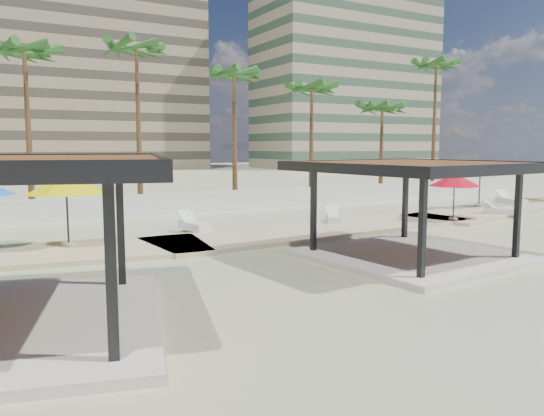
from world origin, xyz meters
The scene contains 19 objects.
ground centered at (0.00, 0.00, 0.00)m, with size 200.00×200.00×0.00m, color #CABD86.
promenade centered at (2.00, 7.67, 0.06)m, with size 44.45×7.97×0.24m.
boundary_wall centered at (0.00, 16.00, 0.60)m, with size 56.00×0.30×1.20m, color silver.
building_mid centered at (4.00, 78.00, 14.27)m, with size 38.00×16.00×30.40m.
building_east centered at (48.00, 66.00, 17.27)m, with size 32.00×15.00×36.40m.
pavilion_central centered at (1.16, 0.68, 1.97)m, with size 7.10×7.10×3.30m.
umbrella_b centered at (-8.72, 7.96, 2.44)m, with size 3.33×3.33×2.63m.
umbrella_c centered at (8.91, 5.80, 2.16)m, with size 3.21×3.21×2.30m.
umbrella_d centered at (14.88, 9.16, 2.54)m, with size 4.01×4.01×2.74m.
lounger_a centered at (-3.33, 9.25, 0.37)m, with size 0.92×2.12×0.78m.
lounger_b centered at (3.50, 8.37, 0.35)m, with size 1.48×1.91×0.71m.
lounger_c centered at (13.13, 6.22, 0.36)m, with size 1.48×1.99×0.73m.
lounger_d centered at (17.95, 9.25, 0.39)m, with size 1.27×2.37×0.85m.
palm_c centered at (-9.00, 18.10, 8.29)m, with size 3.00×3.00×9.47m.
palm_d centered at (-3.00, 18.90, 9.05)m, with size 3.00×3.00×10.28m.
palm_e centered at (3.00, 18.40, 7.98)m, with size 3.00×3.00×9.13m.
palm_f centered at (9.00, 18.60, 7.48)m, with size 3.00×3.00×8.60m.
palm_g centered at (15.00, 18.20, 6.40)m, with size 3.00×3.00×7.46m.
palm_h centered at (21.00, 18.80, 9.81)m, with size 3.00×3.00×11.10m.
Camera 1 is at (-11.63, -12.37, 3.80)m, focal length 35.00 mm.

